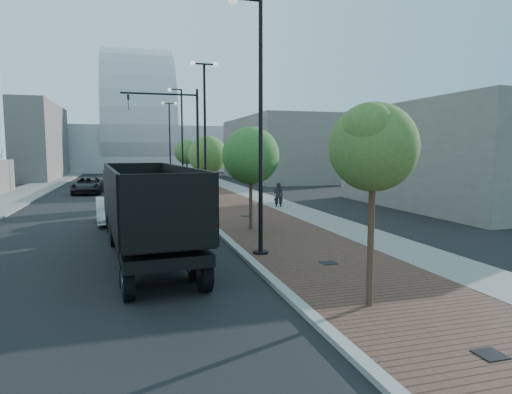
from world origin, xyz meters
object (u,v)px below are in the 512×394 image
object	(u,v)px
pedestrian	(278,196)
dump_truck	(138,209)
white_sedan	(111,210)
dark_car_mid	(88,185)

from	to	relation	value
pedestrian	dump_truck	bearing A→B (deg)	62.75
white_sedan	dark_car_mid	bearing A→B (deg)	93.62
dark_car_mid	pedestrian	size ratio (longest dim) A/B	3.04
dark_car_mid	pedestrian	bearing A→B (deg)	-45.68
dump_truck	white_sedan	world-z (taller)	dump_truck
pedestrian	dark_car_mid	bearing A→B (deg)	-27.31
dump_truck	pedestrian	world-z (taller)	dump_truck
white_sedan	dump_truck	bearing A→B (deg)	-81.47
white_sedan	pedestrian	xyz separation A→B (m)	(10.57, 2.90, 0.19)
dump_truck	pedestrian	size ratio (longest dim) A/B	7.72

